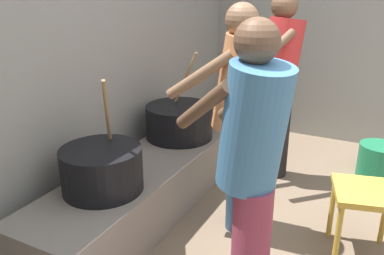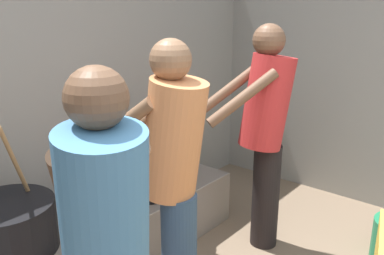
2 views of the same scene
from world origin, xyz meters
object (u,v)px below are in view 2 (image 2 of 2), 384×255
Objects in this scene: cooking_pot_main at (8,227)px; cook_in_orange_shirt at (173,169)px; cook_in_red_shirt at (265,126)px; cooking_pot_secondary at (145,170)px.

cook_in_orange_shirt is at bearing -49.80° from cooking_pot_main.
cooking_pot_main is 0.45× the size of cook_in_red_shirt.
cooking_pot_secondary is 0.45× the size of cook_in_red_shirt.
cooking_pot_secondary is (1.06, 0.02, -0.00)m from cooking_pot_main.
cook_in_red_shirt is 1.03× the size of cook_in_orange_shirt.
cook_in_orange_shirt reaches higher than cooking_pot_secondary.
cook_in_red_shirt is at bearing -24.81° from cooking_pot_main.
cooking_pot_main is at bearing 130.20° from cook_in_orange_shirt.
cooking_pot_main is at bearing -179.08° from cooking_pot_secondary.
cook_in_red_shirt reaches higher than cooking_pot_secondary.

